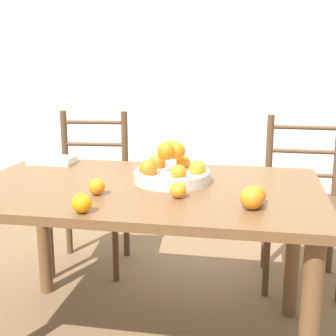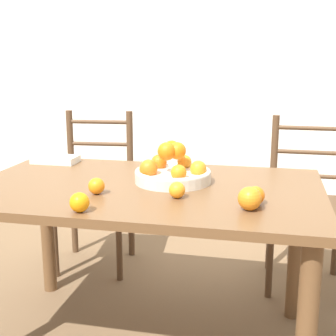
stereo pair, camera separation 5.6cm
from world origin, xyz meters
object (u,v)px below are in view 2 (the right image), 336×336
object	(u,v)px
chair_left	(96,193)
orange_loose_0	(177,190)
orange_loose_4	(96,186)
orange_loose_2	(250,199)
chair_right	(307,206)
fruit_bowl	(172,171)
orange_loose_1	(79,202)
orange_loose_3	(255,195)
book_stack	(55,159)

from	to	relation	value
chair_left	orange_loose_0	bearing A→B (deg)	-58.60
orange_loose_4	chair_left	world-z (taller)	chair_left
orange_loose_2	chair_right	world-z (taller)	chair_right
chair_left	chair_right	size ratio (longest dim) A/B	1.00
fruit_bowl	orange_loose_1	size ratio (longest dim) A/B	4.70
chair_right	orange_loose_4	bearing A→B (deg)	-133.53
fruit_bowl	chair_left	distance (m)	0.98
orange_loose_0	orange_loose_2	bearing A→B (deg)	-17.69
orange_loose_2	orange_loose_4	xyz separation A→B (m)	(-0.59, 0.07, -0.01)
orange_loose_2	chair_right	xyz separation A→B (m)	(0.28, 1.00, -0.32)
fruit_bowl	orange_loose_4	distance (m)	0.35
orange_loose_2	chair_left	world-z (taller)	chair_left
fruit_bowl	orange_loose_0	bearing A→B (deg)	-74.00
orange_loose_3	chair_left	size ratio (longest dim) A/B	0.07
orange_loose_3	book_stack	xyz separation A→B (m)	(-1.01, 0.49, -0.02)
orange_loose_1	orange_loose_2	size ratio (longest dim) A/B	0.83
orange_loose_2	orange_loose_0	bearing A→B (deg)	162.31
orange_loose_3	orange_loose_0	bearing A→B (deg)	176.82
fruit_bowl	chair_right	xyz separation A→B (m)	(0.62, 0.68, -0.33)
fruit_bowl	book_stack	size ratio (longest dim) A/B	1.46
fruit_bowl	orange_loose_3	distance (m)	0.43
orange_loose_1	orange_loose_3	world-z (taller)	orange_loose_1
chair_left	chair_right	distance (m)	1.24
chair_right	fruit_bowl	bearing A→B (deg)	-132.43
fruit_bowl	orange_loose_2	xyz separation A→B (m)	(0.34, -0.31, -0.01)
orange_loose_0	orange_loose_3	xyz separation A→B (m)	(0.29, -0.02, 0.00)
orange_loose_4	chair_left	xyz separation A→B (m)	(-0.37, 0.92, -0.31)
book_stack	fruit_bowl	bearing A→B (deg)	-20.47
orange_loose_3	orange_loose_4	world-z (taller)	orange_loose_3
chair_right	chair_left	bearing A→B (deg)	179.85
chair_right	book_stack	world-z (taller)	chair_right
fruit_bowl	orange_loose_0	world-z (taller)	fruit_bowl
orange_loose_3	chair_right	bearing A→B (deg)	74.15
orange_loose_2	orange_loose_3	size ratio (longest dim) A/B	1.24
chair_left	orange_loose_1	bearing A→B (deg)	-76.75
orange_loose_0	book_stack	world-z (taller)	orange_loose_0
orange_loose_0	orange_loose_3	world-z (taller)	orange_loose_3
orange_loose_0	chair_right	bearing A→B (deg)	58.60
orange_loose_1	fruit_bowl	bearing A→B (deg)	63.50
orange_loose_2	book_stack	distance (m)	1.14
orange_loose_0	orange_loose_4	distance (m)	0.32
orange_loose_2	fruit_bowl	bearing A→B (deg)	137.19
orange_loose_2	orange_loose_4	bearing A→B (deg)	172.89
orange_loose_0	orange_loose_1	bearing A→B (deg)	-141.57
orange_loose_1	chair_left	size ratio (longest dim) A/B	0.07
orange_loose_3	fruit_bowl	bearing A→B (deg)	145.75
fruit_bowl	chair_right	world-z (taller)	chair_right
fruit_bowl	orange_loose_4	size ratio (longest dim) A/B	5.03
fruit_bowl	orange_loose_4	xyz separation A→B (m)	(-0.25, -0.24, -0.02)
orange_loose_3	chair_right	size ratio (longest dim) A/B	0.07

